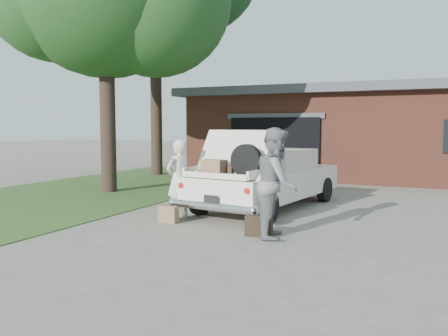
% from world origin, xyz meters
% --- Properties ---
extents(ground, '(90.00, 90.00, 0.00)m').
position_xyz_m(ground, '(0.00, 0.00, 0.00)').
color(ground, gray).
rests_on(ground, ground).
extents(grass_strip, '(6.00, 16.00, 0.02)m').
position_xyz_m(grass_strip, '(-5.50, 3.00, 0.01)').
color(grass_strip, '#2D4C1E').
rests_on(grass_strip, ground).
extents(house, '(12.80, 7.80, 3.30)m').
position_xyz_m(house, '(0.98, 11.47, 1.67)').
color(house, brown).
rests_on(house, ground).
extents(sedan, '(2.41, 4.95, 1.82)m').
position_xyz_m(sedan, '(0.12, 2.70, 0.70)').
color(sedan, silver).
rests_on(sedan, ground).
extents(woman_left, '(0.55, 0.69, 1.63)m').
position_xyz_m(woman_left, '(-1.09, 0.74, 0.82)').
color(woman_left, silver).
rests_on(woman_left, ground).
extents(woman_right, '(0.89, 1.05, 1.88)m').
position_xyz_m(woman_right, '(1.26, 0.03, 0.94)').
color(woman_right, slate).
rests_on(woman_right, ground).
extents(suitcase_left, '(0.45, 0.20, 0.33)m').
position_xyz_m(suitcase_left, '(-1.06, 0.28, 0.17)').
color(suitcase_left, '#8E6A48').
rests_on(suitcase_left, ground).
extents(suitcase_right, '(0.48, 0.18, 0.36)m').
position_xyz_m(suitcase_right, '(0.97, -0.07, 0.18)').
color(suitcase_right, black).
rests_on(suitcase_right, ground).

